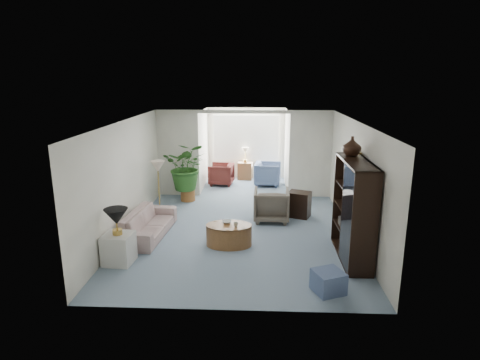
{
  "coord_description": "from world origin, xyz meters",
  "views": [
    {
      "loc": [
        0.41,
        -8.42,
        3.44
      ],
      "look_at": [
        0.0,
        0.6,
        1.1
      ],
      "focal_mm": 30.32,
      "sensor_mm": 36.0,
      "label": 1
    }
  ],
  "objects_px": {
    "end_table": "(119,249)",
    "floor_lamp": "(158,166)",
    "coffee_table": "(229,235)",
    "wingback_chair": "(271,205)",
    "entertainment_cabinet": "(354,210)",
    "cabinet_urn": "(352,146)",
    "sunroom_chair_maroon": "(221,174)",
    "plant_pot": "(188,195)",
    "coffee_cup": "(236,225)",
    "coffee_bowl": "(227,222)",
    "sunroom_chair_blue": "(268,174)",
    "table_lamp": "(116,217)",
    "sunroom_table": "(245,171)",
    "framed_picture": "(357,162)",
    "sofa": "(148,223)",
    "side_table_dark": "(299,204)",
    "ottoman": "(328,282)"
  },
  "relations": [
    {
      "from": "sunroom_chair_blue",
      "to": "side_table_dark",
      "type": "bearing_deg",
      "value": -160.4
    },
    {
      "from": "wingback_chair",
      "to": "cabinet_urn",
      "type": "relative_size",
      "value": 2.27
    },
    {
      "from": "entertainment_cabinet",
      "to": "plant_pot",
      "type": "xyz_separation_m",
      "value": [
        -3.79,
        3.52,
        -0.8
      ]
    },
    {
      "from": "side_table_dark",
      "to": "entertainment_cabinet",
      "type": "height_order",
      "value": "entertainment_cabinet"
    },
    {
      "from": "cabinet_urn",
      "to": "sunroom_chair_maroon",
      "type": "distance_m",
      "value": 5.91
    },
    {
      "from": "floor_lamp",
      "to": "entertainment_cabinet",
      "type": "distance_m",
      "value": 4.9
    },
    {
      "from": "floor_lamp",
      "to": "coffee_table",
      "type": "xyz_separation_m",
      "value": [
        1.89,
        -1.86,
        -1.02
      ]
    },
    {
      "from": "framed_picture",
      "to": "wingback_chair",
      "type": "height_order",
      "value": "framed_picture"
    },
    {
      "from": "coffee_cup",
      "to": "ottoman",
      "type": "distance_m",
      "value": 2.36
    },
    {
      "from": "coffee_table",
      "to": "sunroom_chair_maroon",
      "type": "relative_size",
      "value": 1.25
    },
    {
      "from": "coffee_cup",
      "to": "plant_pot",
      "type": "height_order",
      "value": "coffee_cup"
    },
    {
      "from": "table_lamp",
      "to": "sunroom_table",
      "type": "height_order",
      "value": "table_lamp"
    },
    {
      "from": "entertainment_cabinet",
      "to": "floor_lamp",
      "type": "bearing_deg",
      "value": 151.56
    },
    {
      "from": "entertainment_cabinet",
      "to": "plant_pot",
      "type": "bearing_deg",
      "value": 137.11
    },
    {
      "from": "coffee_cup",
      "to": "side_table_dark",
      "type": "xyz_separation_m",
      "value": [
        1.47,
        1.95,
        -0.18
      ]
    },
    {
      "from": "table_lamp",
      "to": "plant_pot",
      "type": "distance_m",
      "value": 4.08
    },
    {
      "from": "floor_lamp",
      "to": "coffee_table",
      "type": "relative_size",
      "value": 0.38
    },
    {
      "from": "end_table",
      "to": "cabinet_urn",
      "type": "bearing_deg",
      "value": 12.02
    },
    {
      "from": "coffee_table",
      "to": "wingback_chair",
      "type": "xyz_separation_m",
      "value": [
        0.92,
        1.55,
        0.17
      ]
    },
    {
      "from": "table_lamp",
      "to": "entertainment_cabinet",
      "type": "bearing_deg",
      "value": 5.69
    },
    {
      "from": "sofa",
      "to": "wingback_chair",
      "type": "xyz_separation_m",
      "value": [
        2.73,
        1.11,
        0.11
      ]
    },
    {
      "from": "entertainment_cabinet",
      "to": "cabinet_urn",
      "type": "relative_size",
      "value": 5.07
    },
    {
      "from": "end_table",
      "to": "floor_lamp",
      "type": "distance_m",
      "value": 2.94
    },
    {
      "from": "framed_picture",
      "to": "coffee_bowl",
      "type": "height_order",
      "value": "framed_picture"
    },
    {
      "from": "side_table_dark",
      "to": "sunroom_chair_blue",
      "type": "distance_m",
      "value": 3.05
    },
    {
      "from": "floor_lamp",
      "to": "table_lamp",
      "type": "bearing_deg",
      "value": -92.37
    },
    {
      "from": "entertainment_cabinet",
      "to": "sunroom_table",
      "type": "relative_size",
      "value": 3.28
    },
    {
      "from": "ottoman",
      "to": "sunroom_chair_maroon",
      "type": "relative_size",
      "value": 0.59
    },
    {
      "from": "wingback_chair",
      "to": "ottoman",
      "type": "bearing_deg",
      "value": 105.46
    },
    {
      "from": "entertainment_cabinet",
      "to": "plant_pot",
      "type": "distance_m",
      "value": 5.23
    },
    {
      "from": "coffee_bowl",
      "to": "sunroom_chair_maroon",
      "type": "distance_m",
      "value": 4.75
    },
    {
      "from": "coffee_table",
      "to": "sunroom_chair_blue",
      "type": "bearing_deg",
      "value": 79.33
    },
    {
      "from": "sunroom_chair_blue",
      "to": "coffee_table",
      "type": "bearing_deg",
      "value": 175.32
    },
    {
      "from": "coffee_cup",
      "to": "entertainment_cabinet",
      "type": "height_order",
      "value": "entertainment_cabinet"
    },
    {
      "from": "framed_picture",
      "to": "coffee_cup",
      "type": "height_order",
      "value": "framed_picture"
    },
    {
      "from": "floor_lamp",
      "to": "side_table_dark",
      "type": "distance_m",
      "value": 3.64
    },
    {
      "from": "floor_lamp",
      "to": "entertainment_cabinet",
      "type": "height_order",
      "value": "entertainment_cabinet"
    },
    {
      "from": "coffee_cup",
      "to": "ottoman",
      "type": "height_order",
      "value": "coffee_cup"
    },
    {
      "from": "coffee_bowl",
      "to": "sunroom_chair_maroon",
      "type": "bearing_deg",
      "value": 96.57
    },
    {
      "from": "wingback_chair",
      "to": "coffee_cup",
      "type": "bearing_deg",
      "value": 66.43
    },
    {
      "from": "entertainment_cabinet",
      "to": "ottoman",
      "type": "xyz_separation_m",
      "value": [
        -0.65,
        -1.33,
        -0.78
      ]
    },
    {
      "from": "cabinet_urn",
      "to": "sunroom_table",
      "type": "xyz_separation_m",
      "value": [
        -2.25,
        5.53,
        -1.81
      ]
    },
    {
      "from": "sofa",
      "to": "table_lamp",
      "type": "xyz_separation_m",
      "value": [
        -0.2,
        -1.35,
        0.64
      ]
    },
    {
      "from": "sofa",
      "to": "sunroom_table",
      "type": "relative_size",
      "value": 3.3
    },
    {
      "from": "table_lamp",
      "to": "floor_lamp",
      "type": "xyz_separation_m",
      "value": [
        0.11,
        2.77,
        0.33
      ]
    },
    {
      "from": "framed_picture",
      "to": "ottoman",
      "type": "bearing_deg",
      "value": -111.09
    },
    {
      "from": "sunroom_table",
      "to": "ottoman",
      "type": "bearing_deg",
      "value": -77.76
    },
    {
      "from": "table_lamp",
      "to": "entertainment_cabinet",
      "type": "xyz_separation_m",
      "value": [
        4.42,
        0.44,
        0.04
      ]
    },
    {
      "from": "wingback_chair",
      "to": "entertainment_cabinet",
      "type": "xyz_separation_m",
      "value": [
        1.48,
        -2.02,
        0.57
      ]
    },
    {
      "from": "coffee_cup",
      "to": "entertainment_cabinet",
      "type": "relative_size",
      "value": 0.05
    }
  ]
}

